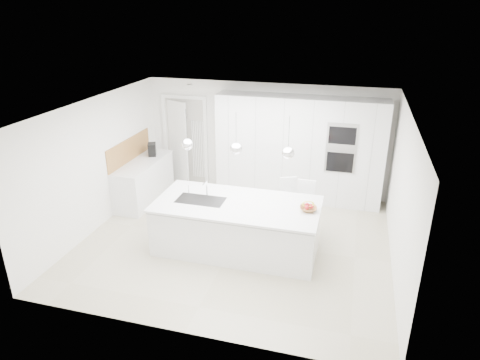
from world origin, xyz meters
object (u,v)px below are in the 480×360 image
(bar_stool_left, at_px, (286,205))
(bar_stool_right, at_px, (305,209))
(fruit_bowl, at_px, (308,209))
(espresso_machine, at_px, (152,149))
(island_base, at_px, (236,228))

(bar_stool_left, distance_m, bar_stool_right, 0.37)
(fruit_bowl, xyz_separation_m, espresso_machine, (-3.75, 1.87, 0.11))
(island_base, xyz_separation_m, bar_stool_left, (0.71, 0.97, 0.09))
(island_base, bearing_deg, bar_stool_right, 39.59)
(fruit_bowl, distance_m, bar_stool_left, 1.10)
(fruit_bowl, bearing_deg, bar_stool_right, 100.06)
(fruit_bowl, height_order, bar_stool_right, bar_stool_right)
(espresso_machine, xyz_separation_m, bar_stool_left, (3.24, -0.99, -0.52))
(bar_stool_right, bearing_deg, fruit_bowl, -77.42)
(island_base, relative_size, bar_stool_right, 2.66)
(island_base, height_order, bar_stool_left, bar_stool_left)
(espresso_machine, height_order, bar_stool_right, espresso_machine)
(fruit_bowl, relative_size, bar_stool_left, 0.27)
(island_base, relative_size, espresso_machine, 10.02)
(island_base, bearing_deg, fruit_bowl, 3.88)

